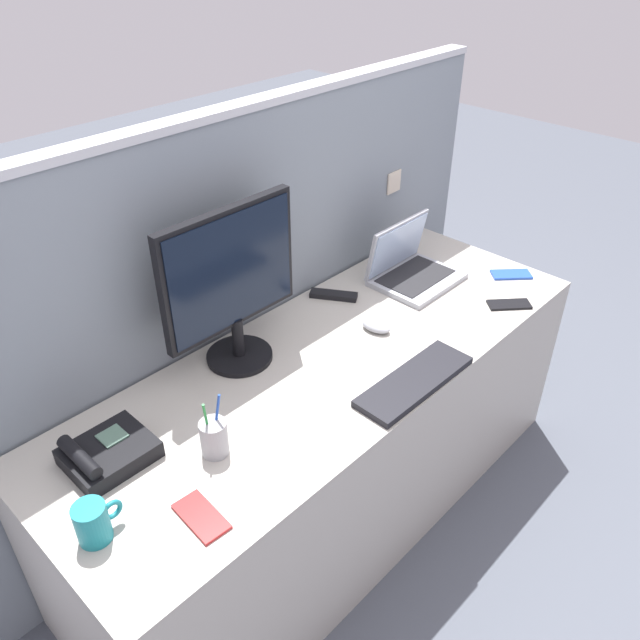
% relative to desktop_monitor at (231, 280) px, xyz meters
% --- Properties ---
extents(ground_plane, '(10.00, 10.00, 0.00)m').
position_rel_desktop_monitor_xyz_m(ground_plane, '(0.20, -0.22, -0.98)').
color(ground_plane, '#4C515B').
extents(desk, '(1.92, 0.67, 0.70)m').
position_rel_desktop_monitor_xyz_m(desk, '(0.20, -0.22, -0.63)').
color(desk, '#ADA89E').
rests_on(desk, ground_plane).
extents(cubicle_divider, '(2.28, 0.08, 1.41)m').
position_rel_desktop_monitor_xyz_m(cubicle_divider, '(0.20, 0.16, -0.27)').
color(cubicle_divider, gray).
rests_on(cubicle_divider, ground_plane).
extents(desktop_monitor, '(0.47, 0.21, 0.50)m').
position_rel_desktop_monitor_xyz_m(desktop_monitor, '(0.00, 0.00, 0.00)').
color(desktop_monitor, black).
rests_on(desktop_monitor, desk).
extents(laptop, '(0.31, 0.25, 0.22)m').
position_rel_desktop_monitor_xyz_m(laptop, '(0.76, -0.09, -0.23)').
color(laptop, '#9EA0A8').
rests_on(laptop, desk).
extents(desk_phone, '(0.21, 0.18, 0.08)m').
position_rel_desktop_monitor_xyz_m(desk_phone, '(-0.52, -0.10, -0.25)').
color(desk_phone, black).
rests_on(desk_phone, desk).
extents(keyboard_main, '(0.42, 0.14, 0.02)m').
position_rel_desktop_monitor_xyz_m(keyboard_main, '(0.27, -0.48, -0.27)').
color(keyboard_main, black).
rests_on(keyboard_main, desk).
extents(computer_mouse_right_hand, '(0.08, 0.11, 0.03)m').
position_rel_desktop_monitor_xyz_m(computer_mouse_right_hand, '(0.41, -0.22, -0.26)').
color(computer_mouse_right_hand, '#9EA0A8').
rests_on(computer_mouse_right_hand, desk).
extents(pen_cup, '(0.07, 0.07, 0.18)m').
position_rel_desktop_monitor_xyz_m(pen_cup, '(-0.31, -0.27, -0.23)').
color(pen_cup, '#99999E').
rests_on(pen_cup, desk).
extents(cell_phone_blue_case, '(0.15, 0.15, 0.01)m').
position_rel_desktop_monitor_xyz_m(cell_phone_blue_case, '(1.05, -0.36, -0.28)').
color(cell_phone_blue_case, blue).
rests_on(cell_phone_blue_case, desk).
extents(cell_phone_red_case, '(0.08, 0.15, 0.01)m').
position_rel_desktop_monitor_xyz_m(cell_phone_red_case, '(-0.46, -0.41, -0.28)').
color(cell_phone_red_case, '#B22323').
rests_on(cell_phone_red_case, desk).
extents(cell_phone_black_slab, '(0.15, 0.15, 0.01)m').
position_rel_desktop_monitor_xyz_m(cell_phone_black_slab, '(0.85, -0.47, -0.28)').
color(cell_phone_black_slab, black).
rests_on(cell_phone_black_slab, desk).
extents(tv_remote, '(0.13, 0.17, 0.02)m').
position_rel_desktop_monitor_xyz_m(tv_remote, '(0.47, 0.02, -0.27)').
color(tv_remote, black).
rests_on(tv_remote, desk).
extents(coffee_mug, '(0.11, 0.08, 0.10)m').
position_rel_desktop_monitor_xyz_m(coffee_mug, '(-0.66, -0.28, -0.23)').
color(coffee_mug, '#197A84').
rests_on(coffee_mug, desk).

